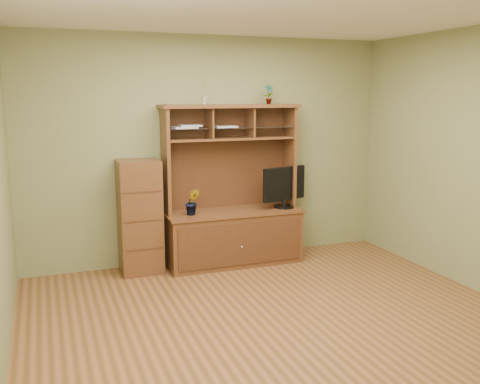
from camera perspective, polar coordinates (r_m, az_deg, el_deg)
room at (r=4.63m, az=4.19°, el=2.03°), size 4.54×4.04×2.74m
media_hutch at (r=6.43m, az=-0.81°, el=-3.05°), size 1.66×0.61×1.90m
monitor at (r=6.51m, az=4.75°, el=0.62°), size 0.62×0.24×0.50m
orchid_plant at (r=6.14m, az=-5.09°, el=-1.05°), size 0.20×0.18×0.31m
top_plant at (r=6.50m, az=3.06°, el=10.40°), size 0.13×0.09×0.24m
reed_diffuser at (r=6.22m, az=-3.82°, el=10.24°), size 0.05×0.05×0.26m
magazines at (r=6.22m, az=-4.37°, el=6.98°), size 0.77×0.23×0.04m
side_cabinet at (r=6.17m, az=-10.63°, el=-2.62°), size 0.46×0.42×1.29m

